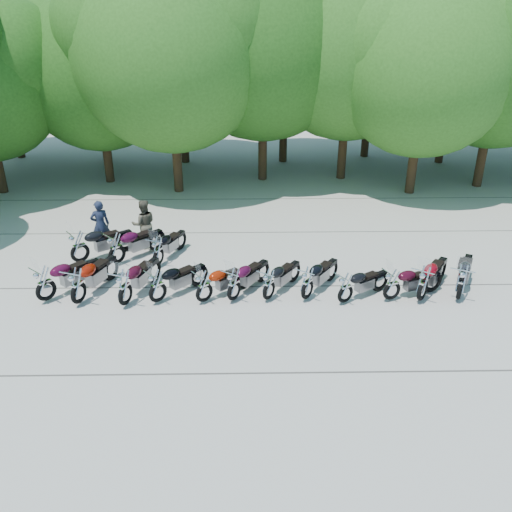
{
  "coord_description": "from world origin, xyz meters",
  "views": [
    {
      "loc": [
        -0.27,
        -13.92,
        8.45
      ],
      "look_at": [
        0.0,
        1.5,
        1.1
      ],
      "focal_mm": 38.0,
      "sensor_mm": 36.0,
      "label": 1
    }
  ],
  "objects_px": {
    "motorcycle_9": "(392,284)",
    "motorcycle_11": "(461,281)",
    "motorcycle_0": "(45,283)",
    "motorcycle_13": "(116,247)",
    "motorcycle_4": "(204,286)",
    "motorcycle_8": "(346,287)",
    "motorcycle_14": "(158,250)",
    "motorcycle_5": "(234,284)",
    "motorcycle_10": "(423,282)",
    "motorcycle_6": "(269,284)",
    "motorcycle_2": "(124,287)",
    "motorcycle_1": "(77,285)",
    "motorcycle_3": "(157,285)",
    "motorcycle_7": "(307,282)",
    "rider_0": "(100,225)",
    "rider_1": "(144,224)",
    "motorcycle_12": "(79,246)"
  },
  "relations": [
    {
      "from": "motorcycle_12",
      "to": "motorcycle_4",
      "type": "bearing_deg",
      "value": -158.92
    },
    {
      "from": "rider_1",
      "to": "motorcycle_11",
      "type": "bearing_deg",
      "value": 143.52
    },
    {
      "from": "motorcycle_0",
      "to": "motorcycle_1",
      "type": "height_order",
      "value": "motorcycle_1"
    },
    {
      "from": "motorcycle_1",
      "to": "motorcycle_3",
      "type": "height_order",
      "value": "motorcycle_1"
    },
    {
      "from": "motorcycle_6",
      "to": "motorcycle_12",
      "type": "bearing_deg",
      "value": 12.48
    },
    {
      "from": "motorcycle_3",
      "to": "motorcycle_4",
      "type": "relative_size",
      "value": 1.05
    },
    {
      "from": "motorcycle_3",
      "to": "motorcycle_6",
      "type": "relative_size",
      "value": 1.06
    },
    {
      "from": "motorcycle_10",
      "to": "rider_0",
      "type": "height_order",
      "value": "rider_0"
    },
    {
      "from": "motorcycle_11",
      "to": "motorcycle_13",
      "type": "bearing_deg",
      "value": 13.54
    },
    {
      "from": "motorcycle_0",
      "to": "motorcycle_14",
      "type": "distance_m",
      "value": 3.9
    },
    {
      "from": "motorcycle_5",
      "to": "motorcycle_9",
      "type": "relative_size",
      "value": 1.03
    },
    {
      "from": "motorcycle_2",
      "to": "rider_0",
      "type": "height_order",
      "value": "rider_0"
    },
    {
      "from": "motorcycle_3",
      "to": "motorcycle_13",
      "type": "bearing_deg",
      "value": -9.89
    },
    {
      "from": "motorcycle_7",
      "to": "motorcycle_12",
      "type": "distance_m",
      "value": 8.15
    },
    {
      "from": "motorcycle_4",
      "to": "motorcycle_10",
      "type": "bearing_deg",
      "value": -128.84
    },
    {
      "from": "motorcycle_8",
      "to": "rider_1",
      "type": "xyz_separation_m",
      "value": [
        -6.77,
        4.3,
        0.35
      ]
    },
    {
      "from": "motorcycle_0",
      "to": "rider_0",
      "type": "relative_size",
      "value": 1.27
    },
    {
      "from": "motorcycle_6",
      "to": "motorcycle_2",
      "type": "bearing_deg",
      "value": 38.57
    },
    {
      "from": "motorcycle_13",
      "to": "motorcycle_3",
      "type": "bearing_deg",
      "value": 168.0
    },
    {
      "from": "motorcycle_8",
      "to": "motorcycle_2",
      "type": "bearing_deg",
      "value": 57.07
    },
    {
      "from": "motorcycle_10",
      "to": "motorcycle_12",
      "type": "relative_size",
      "value": 0.99
    },
    {
      "from": "motorcycle_0",
      "to": "motorcycle_13",
      "type": "xyz_separation_m",
      "value": [
        1.62,
        2.54,
        -0.0
      ]
    },
    {
      "from": "motorcycle_1",
      "to": "motorcycle_12",
      "type": "distance_m",
      "value": 2.95
    },
    {
      "from": "motorcycle_1",
      "to": "rider_1",
      "type": "height_order",
      "value": "rider_1"
    },
    {
      "from": "motorcycle_5",
      "to": "rider_1",
      "type": "distance_m",
      "value": 5.32
    },
    {
      "from": "motorcycle_4",
      "to": "motorcycle_13",
      "type": "bearing_deg",
      "value": 11.56
    },
    {
      "from": "motorcycle_8",
      "to": "rider_0",
      "type": "relative_size",
      "value": 1.09
    },
    {
      "from": "motorcycle_0",
      "to": "motorcycle_12",
      "type": "height_order",
      "value": "motorcycle_12"
    },
    {
      "from": "motorcycle_9",
      "to": "motorcycle_10",
      "type": "bearing_deg",
      "value": -114.99
    },
    {
      "from": "motorcycle_9",
      "to": "motorcycle_12",
      "type": "distance_m",
      "value": 10.65
    },
    {
      "from": "motorcycle_4",
      "to": "motorcycle_14",
      "type": "relative_size",
      "value": 0.99
    },
    {
      "from": "motorcycle_4",
      "to": "rider_1",
      "type": "xyz_separation_m",
      "value": [
        -2.49,
        4.18,
        0.33
      ]
    },
    {
      "from": "motorcycle_7",
      "to": "motorcycle_8",
      "type": "xyz_separation_m",
      "value": [
        1.14,
        -0.26,
        -0.05
      ]
    },
    {
      "from": "motorcycle_11",
      "to": "motorcycle_6",
      "type": "bearing_deg",
      "value": 26.18
    },
    {
      "from": "motorcycle_1",
      "to": "motorcycle_9",
      "type": "xyz_separation_m",
      "value": [
        9.53,
        0.05,
        -0.08
      ]
    },
    {
      "from": "motorcycle_6",
      "to": "motorcycle_7",
      "type": "height_order",
      "value": "motorcycle_7"
    },
    {
      "from": "motorcycle_2",
      "to": "rider_1",
      "type": "xyz_separation_m",
      "value": [
        -0.12,
        4.32,
        0.26
      ]
    },
    {
      "from": "motorcycle_12",
      "to": "motorcycle_13",
      "type": "bearing_deg",
      "value": -132.8
    },
    {
      "from": "motorcycle_6",
      "to": "rider_0",
      "type": "xyz_separation_m",
      "value": [
        -6.05,
        4.01,
        0.34
      ]
    },
    {
      "from": "motorcycle_9",
      "to": "motorcycle_14",
      "type": "distance_m",
      "value": 7.92
    },
    {
      "from": "motorcycle_14",
      "to": "rider_1",
      "type": "height_order",
      "value": "rider_1"
    },
    {
      "from": "motorcycle_11",
      "to": "rider_1",
      "type": "height_order",
      "value": "rider_1"
    },
    {
      "from": "motorcycle_9",
      "to": "motorcycle_10",
      "type": "xyz_separation_m",
      "value": [
        0.92,
        -0.05,
        0.07
      ]
    },
    {
      "from": "motorcycle_4",
      "to": "motorcycle_8",
      "type": "height_order",
      "value": "motorcycle_4"
    },
    {
      "from": "motorcycle_11",
      "to": "motorcycle_13",
      "type": "height_order",
      "value": "motorcycle_13"
    },
    {
      "from": "motorcycle_9",
      "to": "motorcycle_11",
      "type": "height_order",
      "value": "motorcycle_11"
    },
    {
      "from": "motorcycle_3",
      "to": "motorcycle_14",
      "type": "bearing_deg",
      "value": -35.93
    },
    {
      "from": "motorcycle_1",
      "to": "motorcycle_11",
      "type": "height_order",
      "value": "motorcycle_1"
    },
    {
      "from": "motorcycle_5",
      "to": "motorcycle_14",
      "type": "bearing_deg",
      "value": -8.26
    },
    {
      "from": "motorcycle_4",
      "to": "motorcycle_14",
      "type": "bearing_deg",
      "value": -3.94
    }
  ]
}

